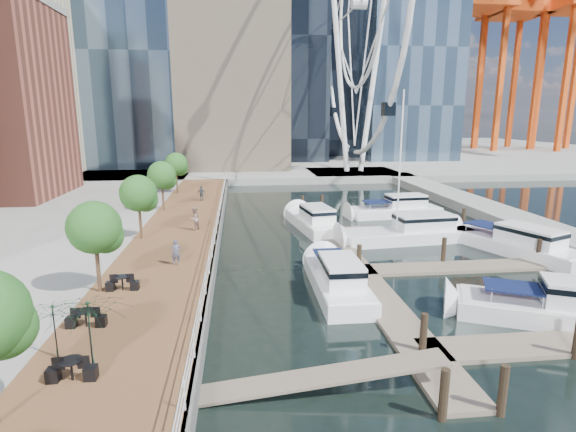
# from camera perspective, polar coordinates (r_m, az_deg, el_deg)

# --- Properties ---
(ground) EXTENTS (520.00, 520.00, 0.00)m
(ground) POSITION_cam_1_polar(r_m,az_deg,el_deg) (20.93, 6.61, -14.79)
(ground) COLOR black
(ground) RESTS_ON ground
(boardwalk) EXTENTS (6.00, 60.00, 1.00)m
(boardwalk) POSITION_cam_1_polar(r_m,az_deg,el_deg) (34.63, -13.82, -3.04)
(boardwalk) COLOR brown
(boardwalk) RESTS_ON ground
(seawall) EXTENTS (0.25, 60.00, 1.00)m
(seawall) POSITION_cam_1_polar(r_m,az_deg,el_deg) (34.36, -8.85, -2.94)
(seawall) COLOR #595954
(seawall) RESTS_ON ground
(land_far) EXTENTS (200.00, 114.00, 1.00)m
(land_far) POSITION_cam_1_polar(r_m,az_deg,el_deg) (120.52, -4.26, 8.17)
(land_far) COLOR gray
(land_far) RESTS_ON ground
(breakwater) EXTENTS (4.00, 60.00, 1.00)m
(breakwater) POSITION_cam_1_polar(r_m,az_deg,el_deg) (46.11, 25.72, -0.08)
(breakwater) COLOR gray
(breakwater) RESTS_ON ground
(pier) EXTENTS (14.00, 12.00, 1.00)m
(pier) POSITION_cam_1_polar(r_m,az_deg,el_deg) (73.02, 8.33, 5.26)
(pier) COLOR gray
(pier) RESTS_ON ground
(railing) EXTENTS (0.10, 60.00, 1.05)m
(railing) POSITION_cam_1_polar(r_m,az_deg,el_deg) (34.11, -9.08, -1.28)
(railing) COLOR white
(railing) RESTS_ON boardwalk
(floating_docks) EXTENTS (16.00, 34.00, 2.60)m
(floating_docks) POSITION_cam_1_polar(r_m,az_deg,el_deg) (31.97, 16.68, -4.52)
(floating_docks) COLOR #6D6051
(floating_docks) RESTS_ON ground
(ferris_wheel) EXTENTS (5.80, 45.60, 47.80)m
(ferris_wheel) POSITION_cam_1_polar(r_m,az_deg,el_deg) (74.28, 9.02, 25.09)
(ferris_wheel) COLOR white
(ferris_wheel) RESTS_ON ground
(port_cranes) EXTENTS (40.00, 52.00, 38.00)m
(port_cranes) POSITION_cam_1_polar(r_m,az_deg,el_deg) (135.04, 27.03, 15.64)
(port_cranes) COLOR #D84C14
(port_cranes) RESTS_ON ground
(street_trees) EXTENTS (2.60, 42.60, 4.60)m
(street_trees) POSITION_cam_1_polar(r_m,az_deg,el_deg) (33.29, -18.48, 2.74)
(street_trees) COLOR #3F2B1C
(street_trees) RESTS_ON ground
(cafe_tables) EXTENTS (2.50, 13.70, 0.74)m
(cafe_tables) POSITION_cam_1_polar(r_m,az_deg,el_deg) (19.06, -24.94, -14.23)
(cafe_tables) COLOR black
(cafe_tables) RESTS_ON ground
(yacht_foreground) EXTENTS (10.20, 6.60, 2.15)m
(yacht_foreground) POSITION_cam_1_polar(r_m,az_deg,el_deg) (25.40, 31.04, -11.51)
(yacht_foreground) COLOR white
(yacht_foreground) RESTS_ON ground
(pedestrian_near) EXTENTS (0.59, 0.41, 1.53)m
(pedestrian_near) POSITION_cam_1_polar(r_m,az_deg,el_deg) (27.27, -14.02, -4.50)
(pedestrian_near) COLOR #45485C
(pedestrian_near) RESTS_ON boardwalk
(pedestrian_mid) EXTENTS (1.02, 1.09, 1.79)m
(pedestrian_mid) POSITION_cam_1_polar(r_m,az_deg,el_deg) (35.15, -11.80, -0.36)
(pedestrian_mid) COLOR #926F65
(pedestrian_mid) RESTS_ON boardwalk
(pedestrian_far) EXTENTS (0.96, 0.56, 1.53)m
(pedestrian_far) POSITION_cam_1_polar(r_m,az_deg,el_deg) (47.52, -10.91, 2.84)
(pedestrian_far) COLOR #373E45
(pedestrian_far) RESTS_ON boardwalk
(moored_yachts) EXTENTS (18.91, 36.76, 11.50)m
(moored_yachts) POSITION_cam_1_polar(r_m,az_deg,el_deg) (35.03, 15.69, -3.81)
(moored_yachts) COLOR white
(moored_yachts) RESTS_ON ground
(cafe_seating) EXTENTS (4.62, 11.55, 2.65)m
(cafe_seating) POSITION_cam_1_polar(r_m,az_deg,el_deg) (15.76, -28.93, -17.03)
(cafe_seating) COLOR #0E3310
(cafe_seating) RESTS_ON ground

